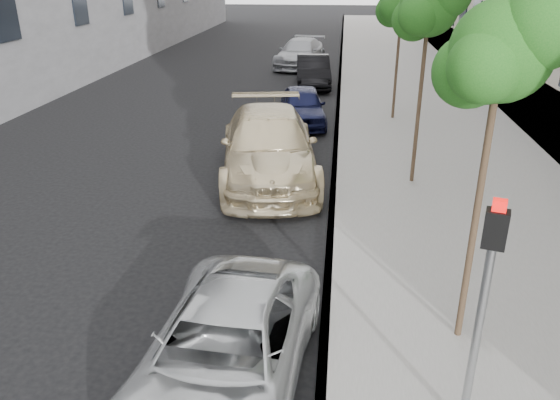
% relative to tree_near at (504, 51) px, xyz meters
% --- Properties ---
extents(ground, '(160.00, 160.00, 0.00)m').
position_rel_tree_near_xyz_m(ground, '(-3.23, -1.50, -4.35)').
color(ground, black).
rests_on(ground, ground).
extents(sidewalk, '(6.40, 72.00, 0.14)m').
position_rel_tree_near_xyz_m(sidewalk, '(1.07, 22.50, -4.28)').
color(sidewalk, gray).
rests_on(sidewalk, ground).
extents(curb, '(0.15, 72.00, 0.14)m').
position_rel_tree_near_xyz_m(curb, '(-2.05, 22.50, -4.28)').
color(curb, '#9E9B93').
rests_on(curb, ground).
extents(tree_near, '(1.64, 1.44, 5.03)m').
position_rel_tree_near_xyz_m(tree_near, '(0.00, 0.00, 0.00)').
color(tree_near, '#38281C').
rests_on(tree_near, sidewalk).
extents(tree_mid, '(1.71, 1.51, 5.15)m').
position_rel_tree_near_xyz_m(tree_mid, '(0.00, 6.50, 0.09)').
color(tree_mid, '#38281C').
rests_on(tree_mid, sidewalk).
extents(tree_far, '(1.82, 1.62, 4.93)m').
position_rel_tree_near_xyz_m(tree_far, '(0.00, 13.00, -0.18)').
color(tree_far, '#38281C').
rests_on(tree_far, sidewalk).
extents(signal_pole, '(0.28, 0.24, 3.00)m').
position_rel_tree_near_xyz_m(signal_pole, '(-0.31, -1.83, -2.33)').
color(signal_pole, '#939699').
rests_on(signal_pole, sidewalk).
extents(minivan, '(2.40, 4.63, 1.25)m').
position_rel_tree_near_xyz_m(minivan, '(-3.33, -1.41, -3.72)').
color(minivan, '#B6BABB').
rests_on(minivan, ground).
extents(suv, '(3.41, 6.39, 1.76)m').
position_rel_tree_near_xyz_m(suv, '(-3.83, 6.73, -3.47)').
color(suv, beige).
rests_on(suv, ground).
extents(sedan_blue, '(2.05, 4.04, 1.32)m').
position_rel_tree_near_xyz_m(sedan_blue, '(-3.33, 12.30, -3.69)').
color(sedan_blue, black).
rests_on(sedan_blue, ground).
extents(sedan_black, '(1.92, 4.46, 1.43)m').
position_rel_tree_near_xyz_m(sedan_black, '(-3.33, 19.01, -3.63)').
color(sedan_black, black).
rests_on(sedan_black, ground).
extents(sedan_rear, '(2.92, 5.54, 1.53)m').
position_rel_tree_near_xyz_m(sedan_rear, '(-4.35, 24.41, -3.58)').
color(sedan_rear, '#95979C').
rests_on(sedan_rear, ground).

